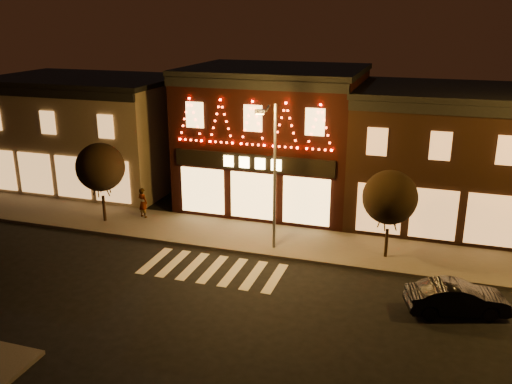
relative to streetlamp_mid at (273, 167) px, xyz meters
The scene contains 10 objects.
ground 8.29m from the streetlamp_mid, 106.76° to the right, with size 120.00×120.00×0.00m, color black.
sidewalk_far 4.45m from the streetlamp_mid, 91.59° to the left, with size 44.00×4.00×0.15m, color #47423D.
building_left 16.70m from the streetlamp_mid, 154.30° to the left, with size 12.20×8.28×7.30m.
building_pulp 7.50m from the streetlamp_mid, 105.73° to the left, with size 10.20×8.34×8.30m.
building_right_a 10.41m from the streetlamp_mid, 44.11° to the left, with size 9.20×8.28×7.50m.
streetlamp_mid is the anchor object (origin of this frame).
tree_left 10.14m from the streetlamp_mid, behind, with size 2.66×2.66×4.44m.
tree_right 5.64m from the streetlamp_mid, ahead, with size 2.55×2.55×4.26m.
dark_sedan 9.94m from the streetlamp_mid, 21.74° to the right, with size 1.36×3.91×1.29m, color black.
pedestrian 9.13m from the streetlamp_mid, 166.17° to the left, with size 0.63×0.41×1.73m, color gray.
Camera 1 is at (9.06, -17.43, 11.32)m, focal length 38.79 mm.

